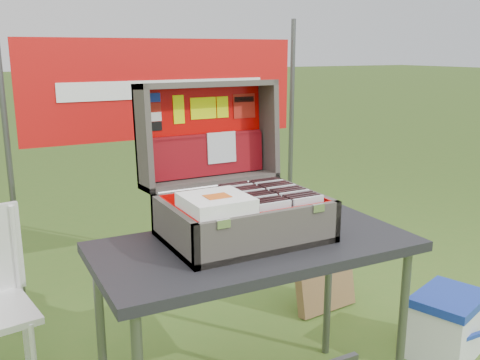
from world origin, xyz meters
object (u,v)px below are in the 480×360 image
suitcase (237,162)px  cooler (447,325)px  cardboard_box (324,276)px  table (255,332)px

suitcase → cooler: suitcase is taller
suitcase → cardboard_box: suitcase is taller
table → cooler: bearing=-1.5°
suitcase → cardboard_box: 1.33m
suitcase → cooler: size_ratio=1.65×
cooler → cardboard_box: bearing=89.9°
table → cooler: 1.11m
suitcase → cardboard_box: bearing=31.4°
cooler → suitcase: bearing=151.8°
table → cardboard_box: table is taller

